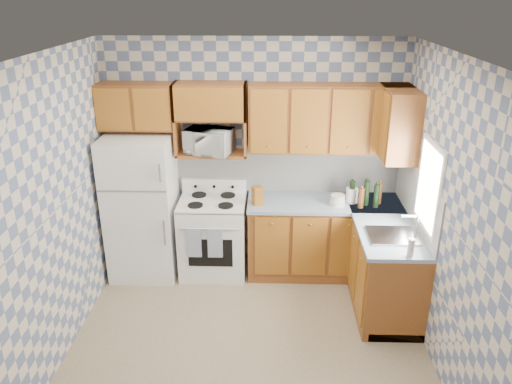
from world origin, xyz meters
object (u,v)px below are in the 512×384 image
microwave (209,141)px  electric_kettle (352,195)px  stove_body (213,237)px  refrigerator (142,207)px

microwave → electric_kettle: (1.61, -0.12, -0.58)m
stove_body → microwave: (-0.02, 0.12, 1.14)m
electric_kettle → microwave: bearing=175.9°
refrigerator → electric_kettle: bearing=0.8°
stove_body → microwave: microwave is taller
stove_body → electric_kettle: bearing=0.2°
stove_body → electric_kettle: electric_kettle is taller
stove_body → microwave: bearing=101.4°
refrigerator → microwave: 1.09m
refrigerator → stove_body: refrigerator is taller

